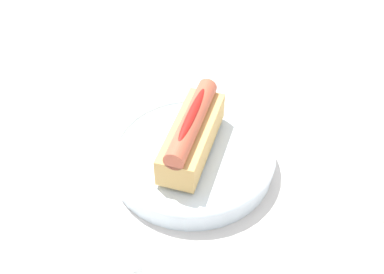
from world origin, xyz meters
name	(u,v)px	position (x,y,z in m)	size (l,w,h in m)	color
ground_plane	(207,155)	(0.00, 0.00, 0.00)	(2.40, 2.40, 0.00)	beige
serving_bowl	(192,156)	(0.02, -0.02, 0.02)	(0.23, 0.23, 0.03)	silver
hotdog_front	(192,133)	(0.02, -0.02, 0.06)	(0.15, 0.06, 0.06)	tan
water_glass	(119,273)	(0.23, -0.04, 0.04)	(0.07, 0.07, 0.09)	white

